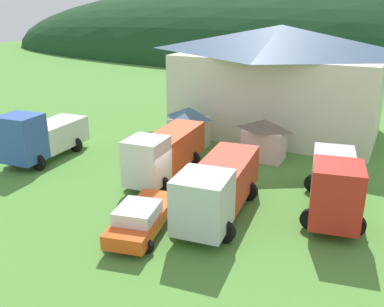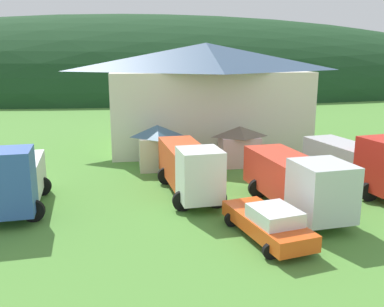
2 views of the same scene
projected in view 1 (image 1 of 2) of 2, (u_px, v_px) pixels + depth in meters
ground_plane at (167, 193)px, 24.98m from camera, size 200.00×200.00×0.00m
forested_hill_backdrop at (347, 59)px, 87.78m from camera, size 178.93×60.00×32.84m
depot_building at (278, 79)px, 35.63m from camera, size 17.73×10.58×9.12m
play_shed_cream at (189, 127)px, 32.63m from camera, size 2.84×2.55×3.23m
play_shed_pink at (264, 139)px, 30.06m from camera, size 3.10×2.16×2.99m
box_truck_blue at (41, 136)px, 29.89m from camera, size 3.65×7.07×3.74m
heavy_rig_white at (165, 151)px, 26.90m from camera, size 3.42×8.19×3.32m
tow_truck_silver at (218, 186)px, 21.73m from camera, size 3.78×8.35×3.24m
crane_truck_red at (334, 183)px, 22.05m from camera, size 3.93×8.13×3.55m
service_pickup_orange at (142, 217)px, 20.42m from camera, size 3.13×5.60×1.66m
traffic_cone_near_pickup at (142, 187)px, 25.86m from camera, size 0.36×0.36×0.60m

